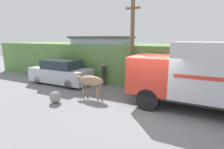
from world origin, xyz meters
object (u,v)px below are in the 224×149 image
object	(u,v)px
brown_cow	(91,81)
pedestrian_on_hill	(104,74)
cargo_truck	(208,75)
parked_suv	(61,72)
roadside_rock	(55,97)
utility_pole	(132,43)

from	to	relation	value
brown_cow	pedestrian_on_hill	distance (m)	2.56
cargo_truck	parked_suv	xyz separation A→B (m)	(-9.31, 0.78, -0.88)
brown_cow	pedestrian_on_hill	size ratio (longest dim) A/B	1.20
brown_cow	roadside_rock	bearing A→B (deg)	-136.93
parked_suv	cargo_truck	bearing A→B (deg)	-8.21
brown_cow	utility_pole	size ratio (longest dim) A/B	0.32
brown_cow	utility_pole	bearing A→B (deg)	48.70
utility_pole	roadside_rock	size ratio (longest dim) A/B	9.65
pedestrian_on_hill	roadside_rock	size ratio (longest dim) A/B	2.59
parked_suv	roadside_rock	size ratio (longest dim) A/B	7.77
parked_suv	pedestrian_on_hill	size ratio (longest dim) A/B	3.00
cargo_truck	parked_suv	world-z (taller)	cargo_truck
utility_pole	roadside_rock	world-z (taller)	utility_pole
cargo_truck	roadside_rock	size ratio (longest dim) A/B	10.96
utility_pole	roadside_rock	xyz separation A→B (m)	(-2.65, -4.13, -2.70)
pedestrian_on_hill	roadside_rock	distance (m)	4.18
brown_cow	parked_suv	distance (m)	3.84
pedestrian_on_hill	utility_pole	bearing A→B (deg)	174.22
brown_cow	parked_suv	xyz separation A→B (m)	(-3.56, 1.44, -0.08)
cargo_truck	utility_pole	size ratio (longest dim) A/B	1.14
pedestrian_on_hill	utility_pole	distance (m)	2.96
cargo_truck	utility_pole	distance (m)	4.83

